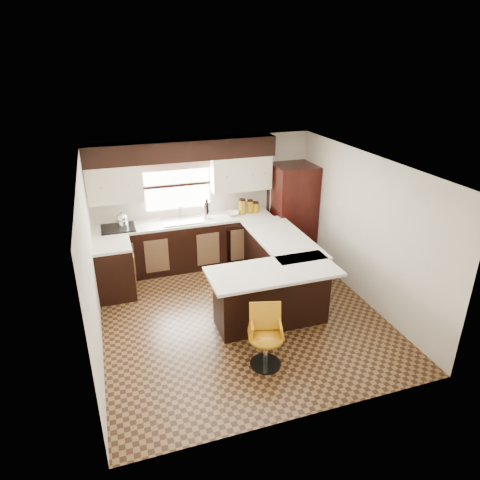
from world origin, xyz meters
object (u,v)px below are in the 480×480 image
object	(u,v)px
peninsula_long	(278,264)
peninsula_return	(271,297)
refrigerator	(292,211)
bar_chair	(266,338)

from	to	relation	value
peninsula_long	peninsula_return	distance (m)	1.11
peninsula_long	peninsula_return	world-z (taller)	same
peninsula_long	peninsula_return	bearing A→B (deg)	-118.30
peninsula_long	refrigerator	distance (m)	1.51
bar_chair	refrigerator	bearing A→B (deg)	75.88
peninsula_return	refrigerator	size ratio (longest dim) A/B	0.89
refrigerator	peninsula_return	bearing A→B (deg)	-121.11
peninsula_long	bar_chair	xyz separation A→B (m)	(-0.96, -1.87, -0.03)
peninsula_return	refrigerator	bearing A→B (deg)	58.89
peninsula_long	bar_chair	bearing A→B (deg)	-117.19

